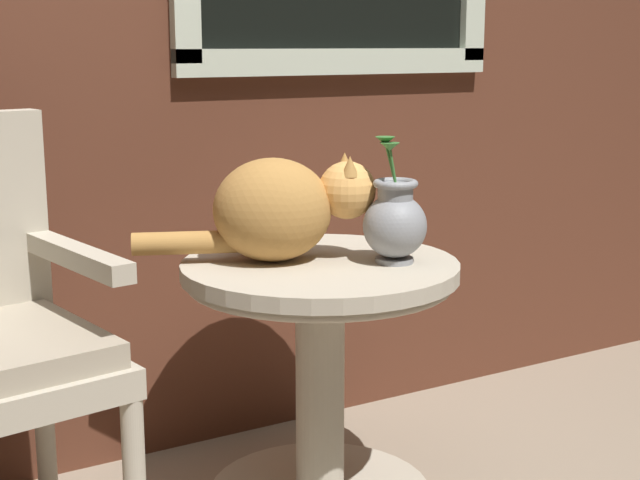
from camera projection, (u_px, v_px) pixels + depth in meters
name	position (u px, v px, depth m)	size (l,w,h in m)	color
wicker_side_table	(320.00, 344.00, 2.16)	(0.63, 0.63, 0.59)	#B2A893
cat	(280.00, 208.00, 2.11)	(0.52, 0.32, 0.24)	#AD7A3D
pewter_vase_with_ivy	(395.00, 221.00, 2.09)	(0.14, 0.14, 0.28)	gray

